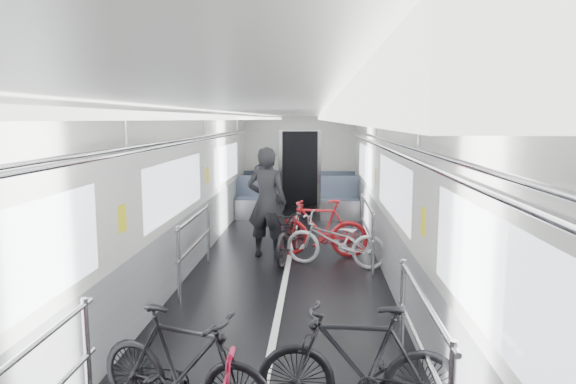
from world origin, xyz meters
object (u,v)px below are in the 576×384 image
object	(u,v)px
bike_aisle	(290,233)
person_standing	(267,202)
bike_right_mid	(335,240)
bike_right_near	(359,364)
person_seated	(263,180)
bike_left_mid	(184,366)
bike_right_far	(320,228)

from	to	relation	value
bike_aisle	person_standing	size ratio (longest dim) A/B	0.88
bike_right_mid	bike_aisle	bearing A→B (deg)	-105.40
bike_right_near	person_seated	size ratio (longest dim) A/B	0.98
bike_left_mid	person_standing	distance (m)	4.88
bike_right_near	bike_right_far	world-z (taller)	bike_right_far
bike_left_mid	bike_right_near	bearing A→B (deg)	-66.75
bike_left_mid	person_standing	size ratio (longest dim) A/B	0.81
person_seated	bike_right_mid	bearing A→B (deg)	112.78
person_standing	bike_right_near	bearing A→B (deg)	115.02
bike_right_near	bike_aisle	distance (m)	4.73
bike_left_mid	person_standing	world-z (taller)	person_standing
bike_left_mid	person_standing	xyz separation A→B (m)	(0.17, 4.86, 0.48)
bike_right_far	person_seated	bearing A→B (deg)	-155.28
bike_left_mid	person_seated	world-z (taller)	person_seated
bike_left_mid	bike_right_far	world-z (taller)	bike_right_far
bike_right_far	person_seated	xyz separation A→B (m)	(-1.43, 4.39, 0.30)
bike_right_near	bike_aisle	bearing A→B (deg)	-168.31
bike_left_mid	person_seated	size ratio (longest dim) A/B	0.96
bike_right_mid	bike_aisle	xyz separation A→B (m)	(-0.74, 0.44, 0.00)
bike_left_mid	bike_right_mid	bearing A→B (deg)	2.65
bike_aisle	person_standing	world-z (taller)	person_standing
bike_right_near	bike_right_far	bearing A→B (deg)	-174.37
bike_right_far	person_seated	distance (m)	4.62
bike_right_near	bike_aisle	world-z (taller)	bike_right_near
bike_right_near	bike_right_mid	world-z (taller)	bike_right_near
bike_right_far	person_standing	bearing A→B (deg)	-79.58
bike_right_mid	person_standing	size ratio (longest dim) A/B	0.87
bike_left_mid	bike_aisle	xyz separation A→B (m)	(0.57, 4.76, -0.03)
person_standing	person_seated	xyz separation A→B (m)	(-0.53, 4.44, -0.14)
bike_right_near	person_standing	distance (m)	4.93
bike_right_mid	bike_aisle	distance (m)	0.86
bike_right_far	bike_aisle	distance (m)	0.52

